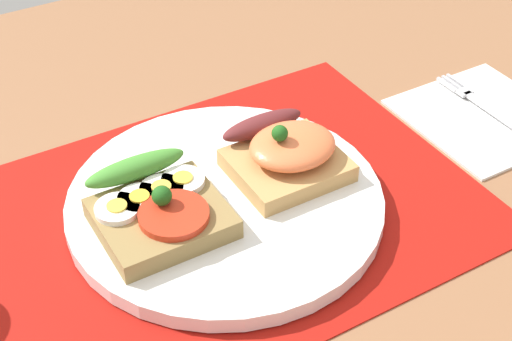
{
  "coord_description": "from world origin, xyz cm",
  "views": [
    {
      "loc": [
        -21.84,
        -42.46,
        43.15
      ],
      "look_at": [
        3.0,
        0.0,
        3.21
      ],
      "focal_mm": 53.15,
      "sensor_mm": 36.0,
      "label": 1
    }
  ],
  "objects_px": {
    "sandwich_egg_tomato": "(157,207)",
    "napkin": "(484,115)",
    "fork": "(490,109)",
    "sandwich_salmon": "(288,154)",
    "plate": "(225,202)"
  },
  "relations": [
    {
      "from": "sandwich_salmon",
      "to": "fork",
      "type": "bearing_deg",
      "value": -2.34
    },
    {
      "from": "napkin",
      "to": "fork",
      "type": "distance_m",
      "value": 0.01
    },
    {
      "from": "napkin",
      "to": "fork",
      "type": "height_order",
      "value": "fork"
    },
    {
      "from": "plate",
      "to": "sandwich_egg_tomato",
      "type": "xyz_separation_m",
      "value": [
        -0.06,
        0.0,
        0.02
      ]
    },
    {
      "from": "sandwich_egg_tomato",
      "to": "napkin",
      "type": "height_order",
      "value": "sandwich_egg_tomato"
    },
    {
      "from": "napkin",
      "to": "sandwich_salmon",
      "type": "bearing_deg",
      "value": 177.49
    },
    {
      "from": "napkin",
      "to": "fork",
      "type": "bearing_deg",
      "value": 3.1
    },
    {
      "from": "sandwich_egg_tomato",
      "to": "sandwich_salmon",
      "type": "distance_m",
      "value": 0.12
    },
    {
      "from": "sandwich_egg_tomato",
      "to": "napkin",
      "type": "bearing_deg",
      "value": -1.45
    },
    {
      "from": "plate",
      "to": "sandwich_egg_tomato",
      "type": "relative_size",
      "value": 2.59
    },
    {
      "from": "sandwich_egg_tomato",
      "to": "sandwich_salmon",
      "type": "bearing_deg",
      "value": 0.47
    },
    {
      "from": "fork",
      "to": "napkin",
      "type": "bearing_deg",
      "value": -176.9
    },
    {
      "from": "plate",
      "to": "sandwich_salmon",
      "type": "bearing_deg",
      "value": 1.38
    },
    {
      "from": "sandwich_salmon",
      "to": "napkin",
      "type": "distance_m",
      "value": 0.23
    },
    {
      "from": "sandwich_egg_tomato",
      "to": "fork",
      "type": "distance_m",
      "value": 0.35
    }
  ]
}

